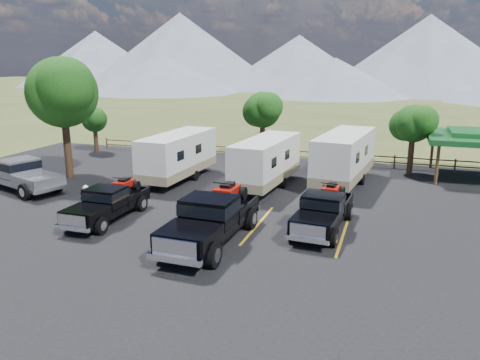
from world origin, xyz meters
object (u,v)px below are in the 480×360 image
(rig_left, at_px, (108,202))
(rig_right, at_px, (324,210))
(tree_big_nw, at_px, (62,92))
(pickup_silver, at_px, (21,174))
(person_a, at_px, (87,201))
(trailer_center, at_px, (266,162))
(trailer_right, at_px, (344,158))
(person_b, at_px, (91,202))
(trailer_left, at_px, (178,156))
(pavilion, at_px, (479,137))
(rig_center, at_px, (212,217))

(rig_left, bearing_deg, rig_right, 11.12)
(tree_big_nw, relative_size, pickup_silver, 1.18)
(rig_right, relative_size, person_a, 3.51)
(rig_right, distance_m, person_a, 11.51)
(trailer_center, bearing_deg, trailer_right, 32.44)
(trailer_center, relative_size, person_b, 5.56)
(trailer_right, bearing_deg, person_b, -129.52)
(trailer_left, xyz_separation_m, person_b, (-0.84, -8.14, -0.80))
(trailer_left, bearing_deg, rig_right, -28.21)
(trailer_right, height_order, person_b, trailer_right)
(rig_left, relative_size, rig_right, 0.94)
(pavilion, relative_size, pickup_silver, 0.93)
(tree_big_nw, height_order, trailer_center, tree_big_nw)
(trailer_center, height_order, person_a, trailer_center)
(rig_center, height_order, person_b, rig_center)
(trailer_right, bearing_deg, pickup_silver, -150.19)
(trailer_left, height_order, person_b, trailer_left)
(rig_left, bearing_deg, person_a, -174.69)
(rig_right, bearing_deg, trailer_center, 130.09)
(trailer_center, relative_size, trailer_right, 0.93)
(rig_left, distance_m, rig_right, 10.33)
(rig_right, bearing_deg, person_b, -165.35)
(tree_big_nw, height_order, pavilion, tree_big_nw)
(pavilion, bearing_deg, rig_right, -122.42)
(rig_right, xyz_separation_m, person_a, (-11.32, -2.07, -0.09))
(trailer_right, height_order, person_a, trailer_right)
(rig_left, height_order, rig_right, rig_right)
(trailer_center, bearing_deg, trailer_left, -174.65)
(rig_left, relative_size, trailer_left, 0.63)
(tree_big_nw, bearing_deg, trailer_left, 11.80)
(rig_right, xyz_separation_m, trailer_center, (-4.43, 6.17, 0.65))
(rig_center, height_order, trailer_center, trailer_center)
(rig_left, bearing_deg, pavilion, 38.91)
(pavilion, xyz_separation_m, trailer_center, (-12.42, -6.41, -1.18))
(person_b, bearing_deg, rig_center, -27.61)
(rig_center, xyz_separation_m, trailer_left, (-5.99, 9.22, 0.48))
(trailer_right, relative_size, pickup_silver, 1.39)
(pavilion, height_order, person_a, pavilion)
(rig_left, xyz_separation_m, person_b, (-0.96, -0.05, -0.11))
(tree_big_nw, relative_size, person_b, 5.04)
(pavilion, xyz_separation_m, pickup_silver, (-26.03, -11.66, -1.76))
(tree_big_nw, relative_size, trailer_right, 0.84)
(trailer_left, relative_size, trailer_right, 0.94)
(pavilion, relative_size, trailer_right, 0.67)
(tree_big_nw, bearing_deg, rig_right, -14.70)
(trailer_right, distance_m, person_a, 15.46)
(tree_big_nw, bearing_deg, pickup_silver, -97.50)
(pavilion, height_order, person_b, pavilion)
(tree_big_nw, height_order, person_a, tree_big_nw)
(pavilion, distance_m, rig_right, 15.01)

